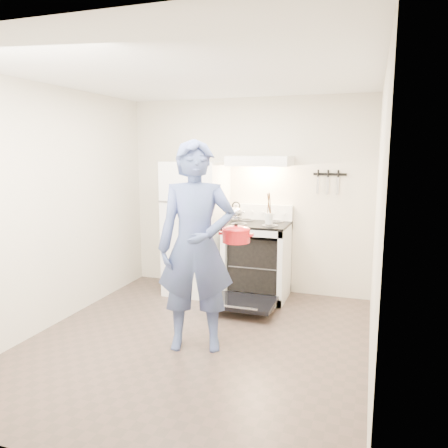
% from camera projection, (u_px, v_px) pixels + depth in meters
% --- Properties ---
extents(floor, '(3.60, 3.60, 0.00)m').
position_uv_depth(floor, '(196.00, 342.00, 4.25)').
color(floor, '#4C3B33').
rests_on(floor, ground).
extents(back_wall, '(3.20, 0.02, 2.50)m').
position_uv_depth(back_wall, '(247.00, 196.00, 5.72)').
color(back_wall, beige).
rests_on(back_wall, ground).
extents(refrigerator, '(0.70, 0.70, 1.70)m').
position_uv_depth(refrigerator, '(196.00, 228.00, 5.64)').
color(refrigerator, white).
rests_on(refrigerator, floor).
extents(stove_body, '(0.76, 0.65, 0.92)m').
position_uv_depth(stove_body, '(257.00, 262.00, 5.47)').
color(stove_body, white).
rests_on(stove_body, floor).
extents(cooktop, '(0.76, 0.65, 0.03)m').
position_uv_depth(cooktop, '(258.00, 224.00, 5.39)').
color(cooktop, black).
rests_on(cooktop, stove_body).
extents(backsplash, '(0.76, 0.07, 0.20)m').
position_uv_depth(backsplash, '(263.00, 212.00, 5.64)').
color(backsplash, white).
rests_on(backsplash, cooktop).
extents(oven_door, '(0.70, 0.54, 0.04)m').
position_uv_depth(oven_door, '(244.00, 303.00, 4.97)').
color(oven_door, black).
rests_on(oven_door, floor).
extents(oven_rack, '(0.60, 0.52, 0.01)m').
position_uv_depth(oven_rack, '(257.00, 263.00, 5.48)').
color(oven_rack, slate).
rests_on(oven_rack, stove_body).
extents(range_hood, '(0.76, 0.50, 0.12)m').
position_uv_depth(range_hood, '(260.00, 161.00, 5.33)').
color(range_hood, white).
rests_on(range_hood, back_wall).
extents(knife_strip, '(0.40, 0.02, 0.03)m').
position_uv_depth(knife_strip, '(330.00, 174.00, 5.32)').
color(knife_strip, black).
rests_on(knife_strip, back_wall).
extents(pizza_stone, '(0.32, 0.32, 0.02)m').
position_uv_depth(pizza_stone, '(263.00, 264.00, 5.37)').
color(pizza_stone, '#856145').
rests_on(pizza_stone, oven_rack).
extents(tea_kettle, '(0.20, 0.17, 0.25)m').
position_uv_depth(tea_kettle, '(236.00, 211.00, 5.53)').
color(tea_kettle, silver).
rests_on(tea_kettle, cooktop).
extents(utensil_jar, '(0.11, 0.11, 0.13)m').
position_uv_depth(utensil_jar, '(269.00, 218.00, 5.14)').
color(utensil_jar, silver).
rests_on(utensil_jar, cooktop).
extents(person, '(0.81, 0.66, 1.94)m').
position_uv_depth(person, '(196.00, 247.00, 3.99)').
color(person, '#354B6E').
rests_on(person, floor).
extents(dutch_oven, '(0.33, 0.26, 0.22)m').
position_uv_depth(dutch_oven, '(236.00, 236.00, 4.09)').
color(dutch_oven, red).
rests_on(dutch_oven, person).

